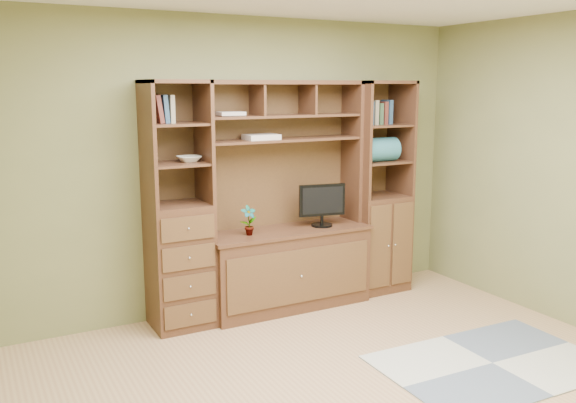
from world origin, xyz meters
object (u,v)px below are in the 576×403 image
right_tower (378,188)px  monitor (322,197)px  center_hutch (288,197)px  left_tower (178,207)px

right_tower → monitor: size_ratio=3.81×
center_hutch → left_tower: 1.00m
left_tower → center_hutch: bearing=-2.3°
center_hutch → right_tower: same height
monitor → center_hutch: bearing=-175.3°
center_hutch → right_tower: 1.03m
left_tower → right_tower: bearing=0.0°
right_tower → monitor: bearing=-173.8°
left_tower → right_tower: same height
left_tower → monitor: (1.34, -0.07, -0.03)m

